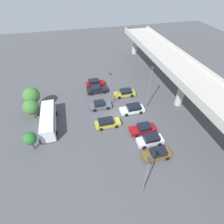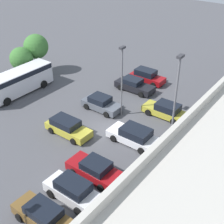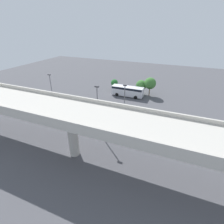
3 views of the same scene
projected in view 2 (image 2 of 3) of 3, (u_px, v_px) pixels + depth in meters
The scene contains 15 objects.
ground_plane at pixel (103, 129), 30.50m from camera, with size 118.64×118.64×0.00m, color #4C4C51.
parked_car_0 at pixel (147, 76), 38.91m from camera, with size 2.02×4.37×1.62m.
parked_car_1 at pixel (134, 85), 36.98m from camera, with size 2.08×4.75×1.49m.
parked_car_2 at pixel (166, 110), 32.02m from camera, with size 2.01×4.72×1.55m.
parked_car_3 at pixel (101, 104), 33.25m from camera, with size 2.13×4.37×1.51m.
parked_car_4 at pixel (134, 136), 28.24m from camera, with size 2.25×4.86×1.57m.
parked_car_5 at pixel (68, 127), 29.44m from camera, with size 2.07×4.63×1.51m.
parked_car_6 at pixel (95, 170), 24.47m from camera, with size 2.14×4.58×1.52m.
parked_car_7 at pixel (73, 190), 22.44m from camera, with size 2.01×4.37×1.70m.
parked_car_8 at pixel (43, 215), 20.64m from camera, with size 1.99×4.52×1.55m.
shuttle_bus at pixel (18, 80), 35.92m from camera, with size 8.63×2.62×2.73m.
lamp_post_near_aisle at pixel (175, 100), 24.68m from camera, with size 0.70×0.35×9.02m.
lamp_post_by_overpass at pixel (122, 76), 30.42m from camera, with size 0.70×0.35×7.42m.
tree_front_left at pixel (36, 47), 40.08m from camera, with size 3.17×3.17×5.12m.
tree_front_centre at pixel (21, 59), 38.92m from camera, with size 2.90×2.90×4.09m.
Camera 2 is at (19.52, 15.80, 17.41)m, focal length 50.00 mm.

